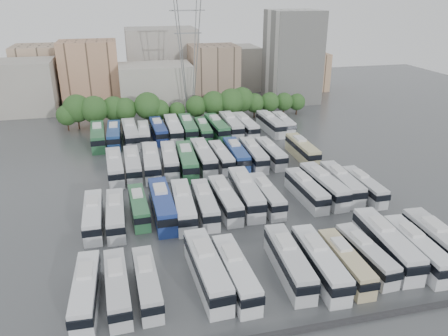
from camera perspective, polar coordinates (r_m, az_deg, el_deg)
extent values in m
plane|color=#424447|center=(73.41, 0.44, -3.15)|extent=(220.00, 220.00, 0.00)
cube|color=#2D2D30|center=(47.16, 10.74, -19.95)|extent=(56.00, 0.50, 0.50)
cylinder|color=black|center=(111.34, -19.67, 5.14)|extent=(0.36, 0.36, 2.06)
sphere|color=#234C1E|center=(110.60, -19.86, 6.52)|extent=(4.94, 4.94, 4.94)
cylinder|color=black|center=(111.69, -18.44, 5.54)|extent=(0.36, 0.36, 2.76)
sphere|color=#234C1E|center=(110.73, -18.67, 7.39)|extent=(6.63, 6.63, 6.63)
cylinder|color=black|center=(109.95, -16.37, 5.51)|extent=(0.36, 0.36, 2.69)
sphere|color=#234C1E|center=(109.00, -16.58, 7.34)|extent=(6.46, 6.46, 6.46)
cylinder|color=black|center=(111.33, -14.02, 5.90)|extent=(0.36, 0.36, 2.46)
sphere|color=#234C1E|center=(110.47, -14.18, 7.55)|extent=(5.89, 5.89, 5.89)
cylinder|color=black|center=(110.36, -12.66, 5.86)|extent=(0.36, 0.36, 2.38)
sphere|color=#234C1E|center=(109.51, -12.80, 7.47)|extent=(5.70, 5.70, 5.70)
cylinder|color=black|center=(109.99, -9.81, 6.13)|extent=(0.36, 0.36, 2.76)
sphere|color=#234C1E|center=(109.02, -9.94, 8.01)|extent=(6.62, 6.62, 6.62)
cylinder|color=black|center=(110.54, -8.37, 6.12)|extent=(0.36, 0.36, 2.10)
sphere|color=#234C1E|center=(109.78, -8.46, 7.55)|extent=(5.04, 5.04, 5.04)
cylinder|color=black|center=(111.60, -6.09, 6.30)|extent=(0.36, 0.36, 1.76)
sphere|color=#234C1E|center=(110.97, -6.14, 7.49)|extent=(4.23, 4.23, 4.23)
cylinder|color=black|center=(111.95, -3.62, 6.56)|extent=(0.36, 0.36, 2.22)
sphere|color=#234C1E|center=(111.16, -3.66, 8.05)|extent=(5.34, 5.34, 5.34)
cylinder|color=black|center=(112.57, -1.35, 6.77)|extent=(0.36, 0.36, 2.54)
sphere|color=#234C1E|center=(111.68, -1.37, 8.47)|extent=(6.10, 6.10, 6.10)
cylinder|color=black|center=(112.99, 0.93, 6.88)|extent=(0.36, 0.36, 2.71)
sphere|color=#234C1E|center=(112.06, 0.94, 8.69)|extent=(6.50, 6.50, 6.50)
cylinder|color=black|center=(115.35, 2.28, 7.18)|extent=(0.36, 0.36, 2.67)
sphere|color=#234C1E|center=(114.44, 2.31, 8.93)|extent=(6.40, 6.40, 6.40)
cylinder|color=black|center=(116.10, 3.97, 7.10)|extent=(0.36, 0.36, 2.10)
sphere|color=#234C1E|center=(115.37, 4.01, 8.47)|extent=(5.04, 5.04, 5.04)
cylinder|color=black|center=(117.46, 5.94, 7.22)|extent=(0.36, 0.36, 2.12)
sphere|color=#234C1E|center=(116.74, 6.00, 8.58)|extent=(5.09, 5.09, 5.09)
cylinder|color=black|center=(119.09, 7.78, 7.32)|extent=(0.36, 0.36, 2.00)
sphere|color=#234C1E|center=(118.41, 7.85, 8.58)|extent=(4.80, 4.80, 4.80)
cylinder|color=black|center=(120.36, 9.42, 7.35)|extent=(0.36, 0.36, 1.86)
sphere|color=#234C1E|center=(119.73, 9.50, 8.52)|extent=(4.47, 4.47, 4.47)
cube|color=#9E998E|center=(131.22, -25.03, 9.54)|extent=(18.00, 14.00, 14.00)
cube|color=tan|center=(134.40, -17.08, 11.78)|extent=(16.00, 12.00, 18.00)
cube|color=#ADA89E|center=(127.25, -8.86, 10.55)|extent=(20.00, 14.00, 12.00)
cube|color=gray|center=(135.29, -1.37, 12.37)|extent=(14.00, 12.00, 16.00)
cube|color=gray|center=(146.51, -8.10, 13.74)|extent=(22.00, 16.00, 20.00)
cube|color=tan|center=(145.85, -22.45, 11.47)|extent=(16.00, 14.00, 16.00)
cube|color=#A39E93|center=(148.77, 0.71, 12.91)|extent=(18.00, 14.00, 14.00)
cube|color=tan|center=(151.05, 10.36, 12.32)|extent=(14.00, 12.00, 12.00)
cube|color=gray|center=(140.79, -12.67, 11.00)|extent=(12.00, 10.00, 10.00)
cube|color=silver|center=(133.36, 8.94, 14.15)|extent=(14.00, 14.00, 26.00)
cylinder|color=slate|center=(114.30, -5.53, 14.97)|extent=(2.90, 2.91, 33.83)
cylinder|color=slate|center=(118.23, -5.82, 15.21)|extent=(2.90, 2.91, 33.83)
cylinder|color=slate|center=(114.93, -3.49, 15.08)|extent=(2.90, 2.91, 33.83)
cylinder|color=slate|center=(118.84, -3.84, 15.31)|extent=(2.90, 2.91, 33.83)
cube|color=slate|center=(115.73, -4.83, 19.83)|extent=(9.00, 0.30, 0.30)
cube|color=slate|center=(116.11, -4.74, 17.14)|extent=(7.00, 0.30, 0.30)
cube|color=white|center=(50.85, -17.58, -15.17)|extent=(2.78, 11.25, 3.17)
cube|color=black|center=(50.38, -17.67, -14.72)|extent=(2.90, 11.42, 0.93)
cube|color=silver|center=(50.95, -17.68, -12.62)|extent=(1.69, 3.04, 0.41)
cube|color=silver|center=(50.62, -13.75, -14.94)|extent=(2.84, 11.04, 3.10)
cube|color=black|center=(50.15, -13.81, -14.49)|extent=(2.96, 11.21, 0.91)
cube|color=silver|center=(50.72, -14.03, -12.44)|extent=(1.69, 2.99, 0.40)
cube|color=silver|center=(50.66, -10.00, -14.61)|extent=(2.67, 10.70, 3.01)
cube|color=black|center=(50.21, -10.03, -14.18)|extent=(2.79, 10.86, 0.89)
cube|color=silver|center=(50.75, -10.31, -12.19)|extent=(1.62, 2.89, 0.39)
cube|color=silver|center=(51.39, -2.24, -13.19)|extent=(3.37, 12.92, 3.63)
cube|color=black|center=(50.86, -2.21, -12.66)|extent=(3.50, 13.12, 1.07)
cube|color=silver|center=(51.52, -2.72, -10.34)|extent=(1.98, 3.50, 0.47)
cube|color=silver|center=(51.13, 1.49, -13.59)|extent=(2.96, 11.88, 3.34)
cube|color=black|center=(50.64, 1.55, -13.10)|extent=(3.08, 12.06, 0.98)
cube|color=silver|center=(51.21, 1.02, -10.95)|extent=(1.79, 3.21, 0.43)
cube|color=silver|center=(53.35, 8.46, -12.08)|extent=(3.13, 12.27, 3.45)
cube|color=black|center=(52.86, 8.55, -11.58)|extent=(3.26, 12.46, 1.01)
cube|color=silver|center=(53.48, 8.04, -9.46)|extent=(1.87, 3.32, 0.45)
cube|color=silver|center=(53.79, 12.35, -12.06)|extent=(2.97, 12.29, 3.46)
cube|color=black|center=(53.31, 12.47, -11.56)|extent=(3.10, 12.48, 1.02)
cube|color=silver|center=(53.89, 11.88, -9.46)|extent=(1.83, 3.31, 0.45)
cube|color=#CCBB8C|center=(54.96, 15.53, -11.83)|extent=(2.45, 10.87, 3.07)
cube|color=black|center=(54.54, 15.66, -11.40)|extent=(2.56, 11.03, 0.90)
cube|color=silver|center=(55.02, 15.07, -9.59)|extent=(1.58, 2.91, 0.40)
cube|color=silver|center=(57.08, 18.00, -10.77)|extent=(2.81, 10.81, 3.03)
cube|color=black|center=(56.68, 18.15, -10.35)|extent=(2.93, 10.98, 0.89)
cube|color=silver|center=(57.11, 17.47, -8.66)|extent=(1.66, 2.93, 0.39)
cube|color=silver|center=(59.41, 20.40, -9.34)|extent=(3.39, 13.14, 3.69)
cube|color=black|center=(58.94, 20.57, -8.84)|extent=(3.53, 13.34, 1.09)
cube|color=silver|center=(59.58, 19.90, -6.85)|extent=(2.01, 3.56, 0.48)
cube|color=silver|center=(60.07, 23.81, -9.71)|extent=(3.05, 11.99, 3.37)
cube|color=black|center=(59.65, 23.98, -9.26)|extent=(3.17, 12.18, 0.99)
cube|color=silver|center=(60.18, 23.32, -7.47)|extent=(1.82, 3.24, 0.44)
cube|color=silver|center=(61.90, 26.43, -9.02)|extent=(3.35, 13.28, 3.73)
cube|color=black|center=(61.45, 26.63, -8.53)|extent=(3.49, 13.48, 1.10)
cube|color=silver|center=(62.02, 25.88, -6.61)|extent=(2.01, 3.59, 0.48)
cube|color=white|center=(65.18, -16.69, -6.10)|extent=(2.56, 11.46, 3.24)
cube|color=black|center=(64.77, -16.75, -5.68)|extent=(2.68, 11.64, 0.95)
cube|color=silver|center=(65.64, -16.84, -4.11)|extent=(1.66, 3.07, 0.42)
cube|color=silver|center=(64.72, -13.95, -6.01)|extent=(2.43, 11.39, 3.23)
cube|color=black|center=(64.31, -14.00, -5.59)|extent=(2.55, 11.56, 0.95)
cube|color=silver|center=(65.17, -14.11, -4.02)|extent=(1.62, 3.04, 0.42)
cube|color=#2C683E|center=(66.46, -11.06, -5.05)|extent=(2.72, 10.78, 3.03)
cube|color=black|center=(66.08, -11.08, -4.65)|extent=(2.84, 10.94, 0.89)
cube|color=silver|center=(66.90, -11.28, -3.23)|extent=(1.63, 2.91, 0.39)
cube|color=navy|center=(65.58, -8.07, -4.91)|extent=(3.01, 13.03, 3.68)
cube|color=black|center=(65.12, -8.09, -4.42)|extent=(3.14, 13.23, 1.08)
cube|color=silver|center=(66.12, -8.34, -2.68)|extent=(1.91, 3.50, 0.48)
cube|color=silver|center=(65.23, -5.33, -5.01)|extent=(3.17, 12.49, 3.51)
cube|color=black|center=(64.79, -5.34, -4.55)|extent=(3.30, 12.68, 1.03)
cube|color=silver|center=(65.74, -5.54, -2.87)|extent=(1.90, 3.38, 0.45)
cube|color=silver|center=(65.79, -2.51, -4.77)|extent=(2.81, 11.76, 3.31)
cube|color=black|center=(65.37, -2.50, -4.34)|extent=(2.93, 11.94, 0.97)
cube|color=silver|center=(66.25, -2.75, -2.77)|extent=(1.74, 3.16, 0.43)
cube|color=silver|center=(67.00, 0.12, -4.20)|extent=(2.85, 11.89, 3.35)
cube|color=black|center=(66.58, 0.16, -3.76)|extent=(2.97, 12.08, 0.99)
cube|color=silver|center=(67.46, -0.21, -2.22)|extent=(1.76, 3.20, 0.43)
cube|color=silver|center=(68.65, 2.86, -3.35)|extent=(3.30, 13.38, 3.76)
cube|color=black|center=(68.19, 2.90, -2.87)|extent=(3.44, 13.58, 1.11)
cube|color=silver|center=(69.22, 2.56, -1.18)|extent=(2.01, 3.61, 0.49)
cube|color=silver|center=(68.79, 5.56, -3.62)|extent=(2.55, 11.41, 3.23)
cube|color=black|center=(68.41, 5.62, -3.21)|extent=(2.66, 11.58, 0.95)
cube|color=silver|center=(69.23, 5.23, -1.77)|extent=(1.65, 3.05, 0.42)
cube|color=silver|center=(71.36, 10.67, -2.90)|extent=(2.88, 11.70, 3.29)
cube|color=black|center=(70.98, 10.75, -2.48)|extent=(3.00, 11.88, 0.97)
cube|color=silver|center=(71.79, 10.28, -1.08)|extent=(1.76, 3.16, 0.43)
cube|color=silver|center=(73.20, 12.85, -2.29)|extent=(3.25, 12.71, 3.57)
cube|color=black|center=(72.80, 12.96, -1.85)|extent=(3.39, 12.90, 1.05)
cube|color=silver|center=(73.66, 12.41, -0.38)|extent=(1.94, 3.44, 0.46)
cube|color=silver|center=(74.89, 15.07, -1.99)|extent=(2.99, 12.26, 3.45)
cube|color=black|center=(74.50, 15.17, -1.57)|extent=(3.12, 12.44, 1.01)
cube|color=silver|center=(75.38, 14.72, -0.17)|extent=(1.83, 3.30, 0.45)
cube|color=silver|center=(75.19, 17.78, -2.35)|extent=(2.38, 11.00, 3.11)
cube|color=black|center=(74.84, 17.88, -1.98)|extent=(2.49, 11.16, 0.92)
cube|color=silver|center=(75.56, 17.41, -0.72)|extent=(1.57, 2.94, 0.40)
cube|color=silver|center=(81.22, -14.06, 0.09)|extent=(3.12, 12.41, 3.49)
cube|color=black|center=(80.83, -14.10, 0.49)|extent=(3.25, 12.60, 1.03)
cube|color=silver|center=(81.95, -14.24, 1.76)|extent=(1.88, 3.35, 0.45)
cube|color=silver|center=(81.40, -11.84, 0.35)|extent=(2.74, 12.34, 3.49)
cube|color=black|center=(81.02, -11.87, 0.74)|extent=(2.87, 12.52, 1.03)
cube|color=silver|center=(82.14, -12.01, 2.01)|extent=(1.78, 3.30, 0.45)
cube|color=silver|center=(81.69, -9.47, 0.69)|extent=(3.18, 13.14, 3.70)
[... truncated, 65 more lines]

